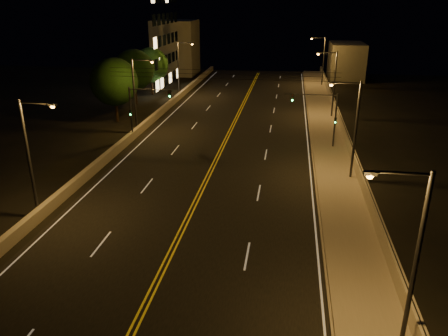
# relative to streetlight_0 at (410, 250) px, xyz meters

# --- Properties ---
(road) EXTENTS (18.00, 120.00, 0.02)m
(road) POSITION_rel_streetlight_0_xyz_m (-11.49, 15.55, -4.77)
(road) COLOR black
(road) RESTS_ON ground
(sidewalk) EXTENTS (3.60, 120.00, 0.30)m
(sidewalk) POSITION_rel_streetlight_0_xyz_m (-0.69, 15.55, -4.63)
(sidewalk) COLOR gray
(sidewalk) RESTS_ON ground
(curb) EXTENTS (0.14, 120.00, 0.15)m
(curb) POSITION_rel_streetlight_0_xyz_m (-2.56, 15.55, -4.70)
(curb) COLOR gray
(curb) RESTS_ON ground
(parapet_wall) EXTENTS (0.30, 120.00, 1.00)m
(parapet_wall) POSITION_rel_streetlight_0_xyz_m (0.96, 15.55, -3.98)
(parapet_wall) COLOR #9D9383
(parapet_wall) RESTS_ON sidewalk
(jersey_barrier) EXTENTS (0.45, 120.00, 0.87)m
(jersey_barrier) POSITION_rel_streetlight_0_xyz_m (-21.37, 15.55, -4.34)
(jersey_barrier) COLOR #9D9383
(jersey_barrier) RESTS_ON ground
(distant_building_right) EXTENTS (6.00, 10.00, 6.49)m
(distant_building_right) POSITION_rel_streetlight_0_xyz_m (5.01, 69.27, -1.53)
(distant_building_right) COLOR gray
(distant_building_right) RESTS_ON ground
(distant_building_left) EXTENTS (8.00, 8.00, 10.20)m
(distant_building_left) POSITION_rel_streetlight_0_xyz_m (-27.49, 69.46, 0.33)
(distant_building_left) COLOR gray
(distant_building_left) RESTS_ON ground
(parapet_rail) EXTENTS (0.06, 120.00, 0.06)m
(parapet_rail) POSITION_rel_streetlight_0_xyz_m (0.96, 15.55, -3.45)
(parapet_rail) COLOR black
(parapet_rail) RESTS_ON parapet_wall
(lane_markings) EXTENTS (17.32, 116.00, 0.00)m
(lane_markings) POSITION_rel_streetlight_0_xyz_m (-11.49, 15.48, -4.75)
(lane_markings) COLOR silver
(lane_markings) RESTS_ON road
(streetlight_0) EXTENTS (2.55, 0.28, 8.17)m
(streetlight_0) POSITION_rel_streetlight_0_xyz_m (0.00, 0.00, 0.00)
(streetlight_0) COLOR #2D2D33
(streetlight_0) RESTS_ON ground
(streetlight_1) EXTENTS (2.55, 0.28, 8.17)m
(streetlight_1) POSITION_rel_streetlight_0_xyz_m (0.00, 18.74, 0.00)
(streetlight_1) COLOR #2D2D33
(streetlight_1) RESTS_ON ground
(streetlight_2) EXTENTS (2.55, 0.28, 8.17)m
(streetlight_2) POSITION_rel_streetlight_0_xyz_m (0.00, 39.05, 0.00)
(streetlight_2) COLOR #2D2D33
(streetlight_2) RESTS_ON ground
(streetlight_3) EXTENTS (2.55, 0.28, 8.17)m
(streetlight_3) POSITION_rel_streetlight_0_xyz_m (0.00, 60.47, 0.00)
(streetlight_3) COLOR #2D2D33
(streetlight_3) RESTS_ON ground
(streetlight_4) EXTENTS (2.55, 0.28, 8.17)m
(streetlight_4) POSITION_rel_streetlight_0_xyz_m (-21.39, 8.79, 0.00)
(streetlight_4) COLOR #2D2D33
(streetlight_4) RESTS_ON ground
(streetlight_5) EXTENTS (2.55, 0.28, 8.17)m
(streetlight_5) POSITION_rel_streetlight_0_xyz_m (-21.39, 29.16, 0.00)
(streetlight_5) COLOR #2D2D33
(streetlight_5) RESTS_ON ground
(streetlight_6) EXTENTS (2.55, 0.28, 8.17)m
(streetlight_6) POSITION_rel_streetlight_0_xyz_m (-21.39, 48.58, 0.00)
(streetlight_6) COLOR #2D2D33
(streetlight_6) RESTS_ON ground
(traffic_signal_right) EXTENTS (5.11, 0.31, 5.62)m
(traffic_signal_right) POSITION_rel_streetlight_0_xyz_m (-1.55, 26.69, -1.18)
(traffic_signal_right) COLOR #2D2D33
(traffic_signal_right) RESTS_ON ground
(traffic_signal_left) EXTENTS (5.11, 0.31, 5.62)m
(traffic_signal_left) POSITION_rel_streetlight_0_xyz_m (-20.24, 26.69, -1.18)
(traffic_signal_left) COLOR #2D2D33
(traffic_signal_left) RESTS_ON ground
(overhead_wires) EXTENTS (22.00, 0.03, 0.83)m
(overhead_wires) POSITION_rel_streetlight_0_xyz_m (-11.49, 25.05, 2.62)
(overhead_wires) COLOR black
(building_tower) EXTENTS (24.00, 15.00, 26.65)m
(building_tower) POSITION_rel_streetlight_0_xyz_m (-36.45, 52.53, 7.98)
(building_tower) COLOR gray
(building_tower) RESTS_ON ground
(tree_0) EXTENTS (5.67, 5.67, 7.68)m
(tree_0) POSITION_rel_streetlight_0_xyz_m (-25.70, 33.51, 0.07)
(tree_0) COLOR black
(tree_0) RESTS_ON ground
(tree_1) EXTENTS (5.61, 5.61, 7.61)m
(tree_1) POSITION_rel_streetlight_0_xyz_m (-26.68, 43.19, 0.02)
(tree_1) COLOR black
(tree_1) RESTS_ON ground
(tree_2) EXTENTS (5.31, 5.31, 7.20)m
(tree_2) POSITION_rel_streetlight_0_xyz_m (-26.30, 49.69, -0.24)
(tree_2) COLOR black
(tree_2) RESTS_ON ground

